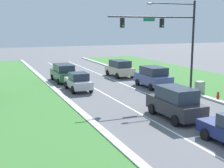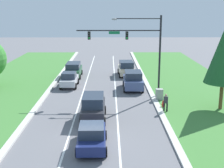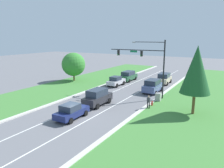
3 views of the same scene
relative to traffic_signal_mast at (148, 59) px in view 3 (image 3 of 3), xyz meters
name	(u,v)px [view 3 (image 3 of 3)]	position (x,y,z in m)	size (l,w,h in m)	color
ground_plane	(74,117)	(-3.87, -12.03, -5.56)	(160.00, 160.00, 0.00)	slate
curb_strip_right	(119,127)	(1.78, -12.03, -5.49)	(0.50, 90.00, 0.15)	beige
curb_strip_left	(39,108)	(-9.52, -12.03, -5.49)	(0.50, 90.00, 0.15)	beige
grass_verge_right	(173,139)	(7.03, -12.03, -5.52)	(10.00, 90.00, 0.08)	#427F38
grass_verge_left	(11,102)	(-14.77, -12.03, -5.52)	(10.00, 90.00, 0.08)	#427F38
lane_stripe_inner_left	(62,114)	(-5.67, -12.03, -5.56)	(0.14, 81.00, 0.01)	white
lane_stripe_inner_right	(88,120)	(-2.07, -12.03, -5.56)	(0.14, 81.00, 0.01)	white
traffic_signal_mast	(148,59)	(0.00, 0.00, 0.00)	(8.54, 0.41, 8.34)	black
slate_blue_suv	(153,86)	(-0.07, 2.87, -4.50)	(2.26, 4.57, 2.09)	#475684
navy_sedan	(71,111)	(-3.89, -12.46, -4.74)	(2.06, 4.29, 1.67)	navy
silver_sedan	(116,81)	(-7.46, 4.14, -4.68)	(1.96, 4.18, 1.75)	silver
champagne_suv	(164,78)	(-0.45, 10.30, -4.54)	(2.32, 4.64, 2.00)	beige
charcoal_suv	(97,97)	(-4.06, -7.08, -4.48)	(2.06, 4.67, 2.13)	#28282D
forest_suv	(128,76)	(-7.58, 9.52, -4.57)	(2.18, 5.03, 1.94)	#235633
utility_cabinet	(158,97)	(2.26, -1.51, -4.98)	(0.70, 0.60, 1.16)	#9E9E99
pedestrian	(149,102)	(2.24, -5.22, -4.62)	(0.43, 0.31, 1.69)	black
fire_hydrant	(152,103)	(2.25, -3.93, -5.22)	(0.34, 0.20, 0.70)	red
conifer_near_right_tree	(196,70)	(7.37, -4.50, -0.39)	(3.34, 3.34, 7.86)	brown
oak_near_left_tree	(74,64)	(-16.90, 3.80, -2.20)	(4.65, 4.65, 5.69)	brown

